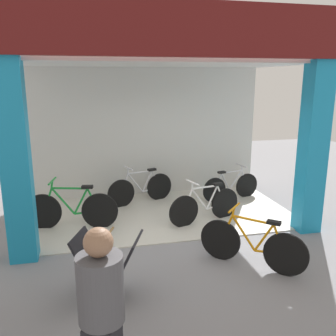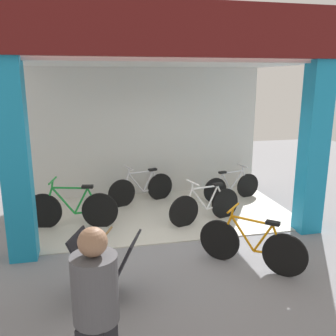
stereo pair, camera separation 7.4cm
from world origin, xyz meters
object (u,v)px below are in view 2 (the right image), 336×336
Objects in this scene: bicycle_parked_0 at (251,245)px; pedestrian_0 at (97,317)px; bicycle_inside_0 at (142,188)px; bicycle_inside_2 at (72,209)px; sandwich_board_sign at (106,266)px; bicycle_inside_3 at (232,187)px; bicycle_inside_1 at (205,206)px.

pedestrian_0 is at bearing -139.81° from bicycle_parked_0.
bicycle_inside_2 is at bearing -143.22° from bicycle_inside_0.
sandwich_board_sign is 0.58× the size of pedestrian_0.
pedestrian_0 is (-3.17, -4.89, 0.54)m from bicycle_inside_3.
bicycle_inside_2 reaches higher than bicycle_inside_3.
bicycle_inside_2 is 4.05m from pedestrian_0.
bicycle_inside_0 is 0.89× the size of bicycle_inside_2.
bicycle_inside_2 reaches higher than sandwich_board_sign.
bicycle_inside_2 is at bearing 95.16° from pedestrian_0.
bicycle_parked_0 is at bearing 8.21° from sandwich_board_sign.
sandwich_board_sign is (-2.01, -2.11, 0.08)m from bicycle_inside_1.
pedestrian_0 is at bearing -102.27° from bicycle_inside_0.
bicycle_inside_3 is (1.02, 1.16, -0.02)m from bicycle_inside_1.
bicycle_inside_1 is at bearing 93.74° from bicycle_parked_0.
bicycle_inside_0 is 3.39m from bicycle_parked_0.
bicycle_inside_3 is (2.06, -0.21, -0.03)m from bicycle_inside_0.
bicycle_inside_1 is 2.53m from bicycle_inside_2.
bicycle_inside_1 is at bearing 60.00° from pedestrian_0.
bicycle_inside_0 reaches higher than bicycle_inside_3.
bicycle_inside_2 is 2.45m from sandwich_board_sign.
bicycle_inside_2 reaches higher than bicycle_parked_0.
sandwich_board_sign is 1.67m from pedestrian_0.
bicycle_inside_0 is at bearing 77.73° from pedestrian_0.
bicycle_inside_1 is 1.55m from bicycle_inside_3.
bicycle_inside_2 is 1.78× the size of sandwich_board_sign.
bicycle_inside_1 is 4.33m from pedestrian_0.
bicycle_inside_2 reaches higher than bicycle_inside_1.
bicycle_inside_3 is at bearing -5.94° from bicycle_inside_0.
bicycle_inside_2 is at bearing 141.58° from bicycle_parked_0.
bicycle_inside_0 is 1.05× the size of bicycle_inside_3.
bicycle_inside_3 is 4.46m from sandwich_board_sign.
bicycle_parked_0 is (1.16, -3.19, 0.01)m from bicycle_inside_0.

